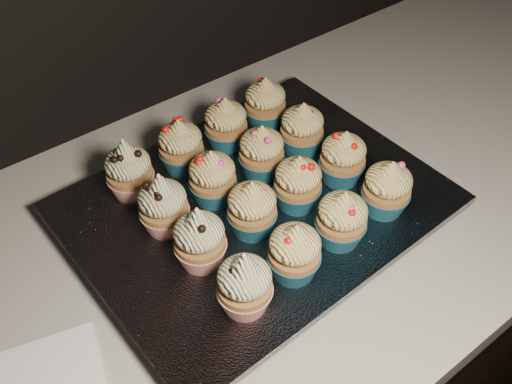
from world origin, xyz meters
TOP-DOWN VIEW (x-y plane):
  - worktop at (0.00, 1.70)m, footprint 2.44×0.64m
  - baking_tray at (0.16, 1.69)m, footprint 0.45×0.35m
  - foil_lining at (0.16, 1.69)m, footprint 0.48×0.38m
  - cupcake_0 at (0.06, 1.57)m, footprint 0.06×0.06m
  - cupcake_1 at (0.13, 1.57)m, footprint 0.06×0.06m
  - cupcake_2 at (0.21, 1.57)m, footprint 0.06×0.06m
  - cupcake_3 at (0.29, 1.58)m, footprint 0.06×0.06m
  - cupcake_4 at (0.05, 1.65)m, footprint 0.06×0.06m
  - cupcake_5 at (0.13, 1.65)m, footprint 0.06×0.06m
  - cupcake_6 at (0.20, 1.65)m, footprint 0.06×0.06m
  - cupcake_7 at (0.28, 1.65)m, footprint 0.06×0.06m
  - cupcake_8 at (0.05, 1.72)m, footprint 0.06×0.06m
  - cupcake_9 at (0.12, 1.73)m, footprint 0.06×0.06m
  - cupcake_10 at (0.20, 1.73)m, footprint 0.06×0.06m
  - cupcake_11 at (0.28, 1.73)m, footprint 0.06×0.06m
  - cupcake_12 at (0.04, 1.80)m, footprint 0.06×0.06m
  - cupcake_13 at (0.12, 1.81)m, footprint 0.06×0.06m
  - cupcake_14 at (0.20, 1.81)m, footprint 0.06×0.06m
  - cupcake_15 at (0.28, 1.81)m, footprint 0.06×0.06m

SIDE VIEW (x-z plane):
  - worktop at x=0.00m, z-range 0.86..0.90m
  - baking_tray at x=0.16m, z-range 0.90..0.92m
  - foil_lining at x=0.16m, z-range 0.92..0.93m
  - cupcake_1 at x=0.13m, z-range 0.93..1.01m
  - cupcake_2 at x=0.21m, z-range 0.93..1.01m
  - cupcake_3 at x=0.29m, z-range 0.93..1.01m
  - cupcake_5 at x=0.13m, z-range 0.93..1.01m
  - cupcake_6 at x=0.20m, z-range 0.93..1.01m
  - cupcake_7 at x=0.28m, z-range 0.93..1.01m
  - cupcake_9 at x=0.12m, z-range 0.93..1.01m
  - cupcake_10 at x=0.20m, z-range 0.93..1.01m
  - cupcake_11 at x=0.28m, z-range 0.93..1.01m
  - cupcake_13 at x=0.12m, z-range 0.93..1.01m
  - cupcake_14 at x=0.20m, z-range 0.93..1.01m
  - cupcake_15 at x=0.28m, z-range 0.93..1.01m
  - cupcake_0 at x=0.06m, z-range 0.93..1.02m
  - cupcake_4 at x=0.05m, z-range 0.93..1.02m
  - cupcake_8 at x=0.05m, z-range 0.93..1.02m
  - cupcake_12 at x=0.04m, z-range 0.93..1.02m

